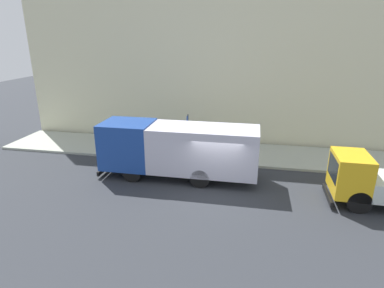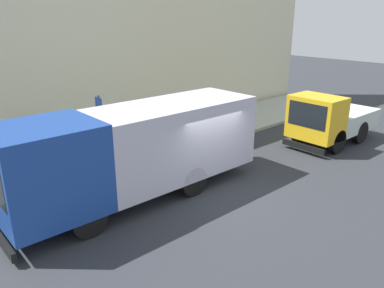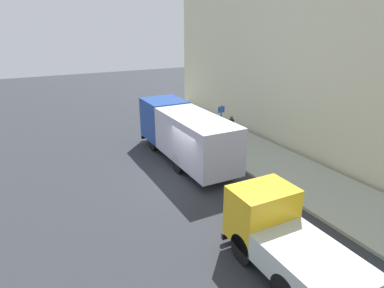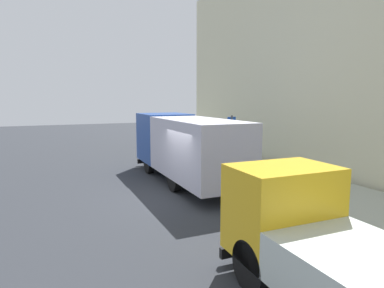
{
  "view_description": "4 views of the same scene",
  "coord_description": "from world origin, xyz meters",
  "px_view_note": "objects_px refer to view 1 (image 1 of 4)",
  "views": [
    {
      "loc": [
        -14.51,
        -1.56,
        7.33
      ],
      "look_at": [
        1.72,
        1.6,
        1.68
      ],
      "focal_mm": 29.85,
      "sensor_mm": 36.0,
      "label": 1
    },
    {
      "loc": [
        -8.21,
        8.08,
        5.53
      ],
      "look_at": [
        1.26,
        -0.29,
        1.15
      ],
      "focal_mm": 34.79,
      "sensor_mm": 36.0,
      "label": 2
    },
    {
      "loc": [
        -6.68,
        -13.31,
        7.37
      ],
      "look_at": [
        0.63,
        0.65,
        1.53
      ],
      "focal_mm": 30.61,
      "sensor_mm": 36.0,
      "label": 3
    },
    {
      "loc": [
        -4.61,
        -11.35,
        3.69
      ],
      "look_at": [
        0.99,
        1.45,
        1.8
      ],
      "focal_mm": 31.02,
      "sensor_mm": 36.0,
      "label": 4
    }
  ],
  "objects_px": {
    "large_utility_truck": "(178,148)",
    "small_flatbed_truck": "(376,182)",
    "traffic_cone_orange": "(145,146)",
    "pedestrian_walking": "(176,137)",
    "street_sign_post": "(188,133)"
  },
  "relations": [
    {
      "from": "pedestrian_walking",
      "to": "traffic_cone_orange",
      "type": "bearing_deg",
      "value": -132.49
    },
    {
      "from": "small_flatbed_truck",
      "to": "street_sign_post",
      "type": "xyz_separation_m",
      "value": [
        3.59,
        9.34,
        0.67
      ]
    },
    {
      "from": "large_utility_truck",
      "to": "traffic_cone_orange",
      "type": "xyz_separation_m",
      "value": [
        3.03,
        2.91,
        -1.15
      ]
    },
    {
      "from": "pedestrian_walking",
      "to": "street_sign_post",
      "type": "distance_m",
      "value": 2.02
    },
    {
      "from": "pedestrian_walking",
      "to": "traffic_cone_orange",
      "type": "relative_size",
      "value": 2.29
    },
    {
      "from": "pedestrian_walking",
      "to": "large_utility_truck",
      "type": "bearing_deg",
      "value": -51.98
    },
    {
      "from": "pedestrian_walking",
      "to": "traffic_cone_orange",
      "type": "distance_m",
      "value": 2.12
    },
    {
      "from": "small_flatbed_truck",
      "to": "street_sign_post",
      "type": "relative_size",
      "value": 1.72
    },
    {
      "from": "large_utility_truck",
      "to": "small_flatbed_truck",
      "type": "distance_m",
      "value": 9.5
    },
    {
      "from": "small_flatbed_truck",
      "to": "pedestrian_walking",
      "type": "distance_m",
      "value": 11.64
    },
    {
      "from": "pedestrian_walking",
      "to": "street_sign_post",
      "type": "xyz_separation_m",
      "value": [
        -1.51,
        -1.11,
        0.75
      ]
    },
    {
      "from": "small_flatbed_truck",
      "to": "traffic_cone_orange",
      "type": "distance_m",
      "value": 13.05
    },
    {
      "from": "small_flatbed_truck",
      "to": "pedestrian_walking",
      "type": "relative_size",
      "value": 2.86
    },
    {
      "from": "pedestrian_walking",
      "to": "traffic_cone_orange",
      "type": "xyz_separation_m",
      "value": [
        -0.85,
        1.86,
        -0.52
      ]
    },
    {
      "from": "large_utility_truck",
      "to": "small_flatbed_truck",
      "type": "bearing_deg",
      "value": -97.4
    }
  ]
}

